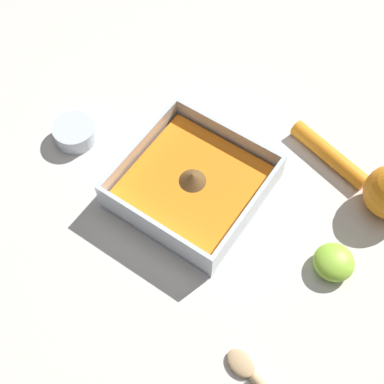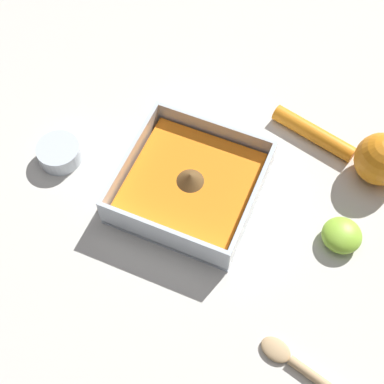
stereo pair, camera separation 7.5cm
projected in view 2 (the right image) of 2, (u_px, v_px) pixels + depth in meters
ground_plane at (175, 165)px, 0.81m from camera, size 4.00×4.00×0.00m
square_dish at (190, 186)px, 0.77m from camera, size 0.19×0.19×0.06m
spice_bowl at (59, 153)px, 0.80m from camera, size 0.07×0.07×0.03m
lemon_squeezer at (370, 155)px, 0.78m from camera, size 0.21×0.09×0.08m
lemon_half at (342, 235)px, 0.73m from camera, size 0.06×0.06×0.03m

